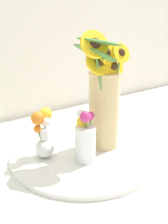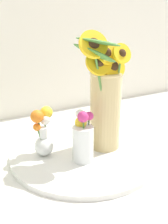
{
  "view_description": "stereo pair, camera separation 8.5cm",
  "coord_description": "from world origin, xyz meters",
  "px_view_note": "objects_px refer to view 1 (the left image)",
  "views": [
    {
      "loc": [
        -0.45,
        -0.54,
        0.44
      ],
      "look_at": [
        0.02,
        0.1,
        0.16
      ],
      "focal_mm": 42.0,
      "sensor_mm": 36.0,
      "label": 1
    },
    {
      "loc": [
        -0.38,
        -0.59,
        0.44
      ],
      "look_at": [
        0.02,
        0.1,
        0.16
      ],
      "focal_mm": 42.0,
      "sensor_mm": 36.0,
      "label": 2
    }
  ],
  "objects_px": {
    "vase_bulb_right": "(44,135)",
    "serving_tray": "(84,153)",
    "mason_jar_sunflowers": "(104,98)",
    "vase_small_center": "(85,137)"
  },
  "relations": [
    {
      "from": "serving_tray",
      "to": "mason_jar_sunflowers",
      "type": "relative_size",
      "value": 1.23
    },
    {
      "from": "serving_tray",
      "to": "mason_jar_sunflowers",
      "type": "distance_m",
      "value": 0.2
    },
    {
      "from": "vase_small_center",
      "to": "vase_bulb_right",
      "type": "height_order",
      "value": "vase_small_center"
    },
    {
      "from": "mason_jar_sunflowers",
      "to": "vase_small_center",
      "type": "xyz_separation_m",
      "value": [
        -0.11,
        -0.04,
        -0.1
      ]
    },
    {
      "from": "serving_tray",
      "to": "mason_jar_sunflowers",
      "type": "height_order",
      "value": "mason_jar_sunflowers"
    },
    {
      "from": "vase_small_center",
      "to": "serving_tray",
      "type": "bearing_deg",
      "value": 56.53
    },
    {
      "from": "mason_jar_sunflowers",
      "to": "vase_small_center",
      "type": "bearing_deg",
      "value": -160.37
    },
    {
      "from": "vase_bulb_right",
      "to": "serving_tray",
      "type": "bearing_deg",
      "value": -20.46
    },
    {
      "from": "mason_jar_sunflowers",
      "to": "serving_tray",
      "type": "bearing_deg",
      "value": 171.53
    },
    {
      "from": "serving_tray",
      "to": "vase_bulb_right",
      "type": "bearing_deg",
      "value": 159.54
    }
  ]
}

